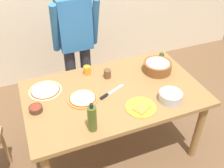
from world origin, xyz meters
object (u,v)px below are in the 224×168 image
dining_table (114,99)px  mixing_bowl_steel (170,96)px  cup_orange (87,70)px  avocado (162,55)px  person_cook (76,40)px  olive_oil_bottle (92,118)px  cup_small_brown (107,74)px  pizza_raw_on_board (45,91)px  small_sauce_bowl (36,108)px  pizza_cooked_on_tray (83,99)px  chef_knife (109,93)px  popcorn_bowl (157,66)px  plate_with_slice (141,107)px

dining_table → mixing_bowl_steel: size_ratio=8.00×
cup_orange → avocado: (0.83, -0.01, -0.01)m
cup_orange → person_cook: bearing=89.4°
olive_oil_bottle → cup_small_brown: (0.34, 0.59, -0.07)m
pizza_raw_on_board → olive_oil_bottle: 0.65m
cup_orange → small_sauce_bowl: bearing=-147.4°
mixing_bowl_steel → olive_oil_bottle: size_ratio=0.78×
pizza_cooked_on_tray → chef_knife: bearing=-3.0°
small_sauce_bowl → avocado: (1.38, 0.34, 0.01)m
dining_table → person_cook: (-0.14, 0.76, 0.27)m
cup_orange → chef_knife: cup_orange is taller
mixing_bowl_steel → popcorn_bowl: bearing=74.9°
person_cook → olive_oil_bottle: (-0.18, -1.12, -0.07)m
dining_table → small_sauce_bowl: small_sauce_bowl is taller
cup_small_brown → pizza_raw_on_board: bearing=179.8°
person_cook → plate_with_slice: (0.26, -1.04, -0.17)m
pizza_cooked_on_tray → mixing_bowl_steel: bearing=-22.0°
chef_knife → person_cook: bearing=96.3°
dining_table → mixing_bowl_steel: 0.51m
avocado → popcorn_bowl: bearing=-130.2°
pizza_raw_on_board → mixing_bowl_steel: (0.98, -0.52, 0.03)m
pizza_raw_on_board → plate_with_slice: size_ratio=1.14×
olive_oil_bottle → cup_orange: 0.75m
pizza_raw_on_board → mixing_bowl_steel: 1.11m
pizza_cooked_on_tray → small_sauce_bowl: 0.40m
small_sauce_bowl → plate_with_slice: bearing=-19.6°
plate_with_slice → small_sauce_bowl: 0.87m
plate_with_slice → avocado: (0.56, 0.63, 0.03)m
plate_with_slice → mixing_bowl_steel: 0.28m
plate_with_slice → cup_orange: 0.70m
pizza_raw_on_board → small_sauce_bowl: size_ratio=2.70×
plate_with_slice → olive_oil_bottle: size_ratio=1.02×
dining_table → avocado: size_ratio=22.86×
popcorn_bowl → avocado: bearing=49.8°
dining_table → cup_small_brown: bearing=84.3°
pizza_cooked_on_tray → chef_knife: (0.24, -0.01, -0.00)m
olive_oil_bottle → chef_knife: size_ratio=0.93×
pizza_raw_on_board → small_sauce_bowl: small_sauce_bowl is taller
dining_table → person_cook: person_cook is taller
pizza_cooked_on_tray → olive_oil_bottle: (-0.03, -0.36, 0.10)m
olive_oil_bottle → plate_with_slice: bearing=9.5°
pizza_raw_on_board → popcorn_bowl: popcorn_bowl is taller
avocado → pizza_raw_on_board: bearing=-174.9°
chef_knife → olive_oil_bottle: bearing=-127.8°
person_cook → chef_knife: (0.08, -0.77, -0.17)m
dining_table → popcorn_bowl: 0.56m
popcorn_bowl → olive_oil_bottle: 0.99m
small_sauce_bowl → olive_oil_bottle: bearing=-44.5°
pizza_cooked_on_tray → chef_knife: pizza_cooked_on_tray is taller
pizza_raw_on_board → popcorn_bowl: bearing=-4.4°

